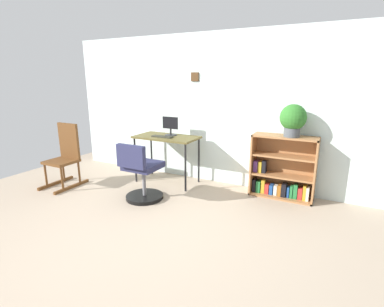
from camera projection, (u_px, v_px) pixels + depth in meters
ground_plane at (126, 241)px, 3.01m from camera, size 6.24×6.24×0.00m
wall_back at (211, 110)px, 4.57m from camera, size 5.20×0.12×2.31m
desk at (167, 141)px, 4.56m from camera, size 1.00×0.53×0.76m
monitor at (170, 126)px, 4.57m from camera, size 0.27×0.19×0.30m
keyboard at (162, 137)px, 4.47m from camera, size 0.34×0.11×0.02m
office_chair at (141, 175)px, 3.94m from camera, size 0.52×0.55×0.82m
rocking_chair at (65, 155)px, 4.49m from camera, size 0.42×0.64×0.97m
bookshelf_low at (282, 170)px, 4.07m from camera, size 0.87×0.30×0.88m
potted_plant_on_shelf at (293, 119)px, 3.79m from camera, size 0.34×0.34×0.43m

